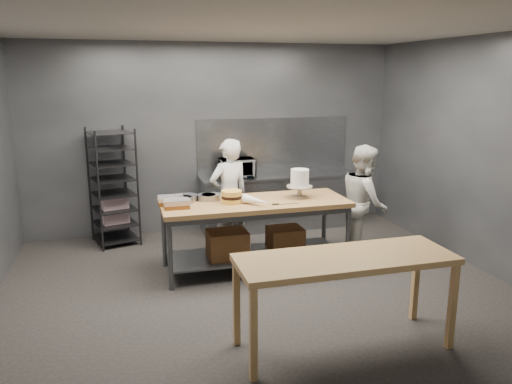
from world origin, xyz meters
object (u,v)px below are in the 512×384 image
speed_rack (113,188)px  chef_behind (229,196)px  chef_right (364,202)px  frosted_cake_stand (300,180)px  microwave (237,168)px  work_table (254,227)px  near_counter (345,265)px  layer_cake (232,197)px

speed_rack → chef_behind: size_ratio=1.07×
chef_behind → chef_right: 1.88m
frosted_cake_stand → microwave: bearing=105.6°
work_table → chef_right: chef_right is taller
work_table → frosted_cake_stand: 0.86m
speed_rack → near_counter: bearing=-60.9°
speed_rack → chef_right: 3.67m
chef_behind → frosted_cake_stand: size_ratio=4.31×
microwave → layer_cake: (-0.47, -1.67, -0.05)m
near_counter → chef_behind: chef_behind is taller
speed_rack → microwave: bearing=2.4°
chef_behind → microwave: bearing=-127.2°
chef_behind → speed_rack: bearing=-44.3°
speed_rack → chef_behind: bearing=-27.3°
work_table → layer_cake: size_ratio=9.35×
chef_behind → frosted_cake_stand: (0.79, -0.73, 0.34)m
frosted_cake_stand → layer_cake: size_ratio=1.48×
layer_cake → frosted_cake_stand: bearing=2.2°
work_table → chef_right: 1.59m
microwave → layer_cake: microwave is taller
work_table → microwave: (0.17, 1.66, 0.48)m
speed_rack → layer_cake: bearing=-47.5°
near_counter → speed_rack: (-2.04, 3.67, 0.04)m
speed_rack → frosted_cake_stand: size_ratio=4.61×
near_counter → microwave: microwave is taller
chef_behind → frosted_cake_stand: bearing=120.2°
microwave → frosted_cake_stand: size_ratio=1.43×
microwave → frosted_cake_stand: (0.46, -1.63, 0.10)m
work_table → microwave: microwave is taller
work_table → layer_cake: layer_cake is taller
frosted_cake_stand → layer_cake: 0.94m
chef_behind → work_table: bearing=85.0°
near_counter → frosted_cake_stand: 2.17m
work_table → layer_cake: (-0.29, -0.01, 0.43)m
near_counter → speed_rack: size_ratio=1.14×
work_table → layer_cake: bearing=-178.0°
near_counter → chef_right: 2.48m
chef_right → near_counter: bearing=165.7°
speed_rack → chef_right: size_ratio=1.11×
speed_rack → chef_right: bearing=-25.0°
chef_right → microwave: (-1.40, 1.63, 0.26)m
near_counter → frosted_cake_stand: bearing=81.0°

